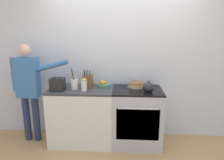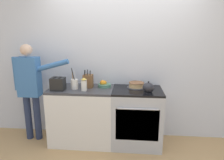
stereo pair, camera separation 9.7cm
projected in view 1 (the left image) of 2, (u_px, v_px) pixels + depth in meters
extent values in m
plane|color=tan|center=(120.00, 153.00, 3.01)|extent=(16.00, 16.00, 0.00)
cube|color=silver|center=(122.00, 61.00, 3.31)|extent=(8.00, 0.04, 2.60)
cube|color=white|center=(82.00, 116.00, 3.24)|extent=(0.99, 0.60, 0.88)
cube|color=#3D3D42|center=(81.00, 89.00, 3.13)|extent=(0.99, 0.60, 0.03)
cube|color=#B7BABF|center=(136.00, 118.00, 3.19)|extent=(0.76, 0.60, 0.88)
cube|color=black|center=(138.00, 125.00, 2.89)|extent=(0.63, 0.01, 0.49)
cylinder|color=#B7BABF|center=(138.00, 109.00, 2.81)|extent=(0.57, 0.02, 0.02)
cube|color=black|center=(137.00, 90.00, 3.08)|extent=(0.76, 0.60, 0.03)
cylinder|color=#4C4C51|center=(136.00, 87.00, 3.18)|extent=(0.29, 0.29, 0.01)
cylinder|color=tan|center=(136.00, 86.00, 3.18)|extent=(0.23, 0.23, 0.03)
cylinder|color=tan|center=(136.00, 84.00, 3.17)|extent=(0.23, 0.23, 0.03)
cylinder|color=brown|center=(136.00, 82.00, 3.17)|extent=(0.24, 0.24, 0.01)
cylinder|color=#232328|center=(148.00, 92.00, 2.94)|extent=(0.12, 0.12, 0.01)
ellipsoid|color=#232328|center=(148.00, 87.00, 2.92)|extent=(0.17, 0.17, 0.15)
cone|color=#232328|center=(154.00, 86.00, 2.91)|extent=(0.08, 0.04, 0.07)
sphere|color=black|center=(149.00, 82.00, 2.90)|extent=(0.02, 0.02, 0.02)
cube|color=brown|center=(88.00, 81.00, 3.16)|extent=(0.15, 0.14, 0.20)
cylinder|color=black|center=(84.00, 73.00, 3.09)|extent=(0.01, 0.04, 0.08)
cylinder|color=black|center=(87.00, 73.00, 3.08)|extent=(0.01, 0.04, 0.09)
cylinder|color=black|center=(90.00, 73.00, 3.08)|extent=(0.01, 0.04, 0.08)
cylinder|color=black|center=(85.00, 73.00, 3.12)|extent=(0.01, 0.04, 0.08)
cylinder|color=silver|center=(74.00, 85.00, 3.06)|extent=(0.11, 0.11, 0.15)
cylinder|color=#B7BABF|center=(75.00, 79.00, 3.03)|extent=(0.02, 0.03, 0.23)
cylinder|color=#A37A51|center=(73.00, 78.00, 3.02)|extent=(0.04, 0.05, 0.26)
cylinder|color=black|center=(73.00, 77.00, 3.01)|extent=(0.07, 0.01, 0.28)
cylinder|color=#4C7F66|center=(104.00, 85.00, 3.21)|extent=(0.21, 0.21, 0.05)
sphere|color=orange|center=(103.00, 83.00, 3.20)|extent=(0.08, 0.08, 0.08)
sphere|color=orange|center=(104.00, 83.00, 3.20)|extent=(0.07, 0.07, 0.07)
sphere|color=orange|center=(102.00, 83.00, 3.20)|extent=(0.08, 0.08, 0.08)
cube|color=black|center=(58.00, 84.00, 3.00)|extent=(0.20, 0.17, 0.19)
cube|color=black|center=(54.00, 78.00, 2.98)|extent=(0.02, 0.12, 0.00)
cube|color=black|center=(60.00, 78.00, 2.97)|extent=(0.02, 0.12, 0.00)
cube|color=black|center=(50.00, 82.00, 2.99)|extent=(0.02, 0.02, 0.01)
cube|color=white|center=(84.00, 86.00, 2.97)|extent=(0.07, 0.07, 0.16)
pyramid|color=#E0BC4C|center=(84.00, 79.00, 2.95)|extent=(0.07, 0.07, 0.03)
cylinder|color=#283351|center=(27.00, 118.00, 3.30)|extent=(0.11, 0.11, 0.76)
cylinder|color=#283351|center=(36.00, 119.00, 3.29)|extent=(0.11, 0.11, 0.76)
cube|color=#3D70AD|center=(27.00, 77.00, 3.14)|extent=(0.34, 0.20, 0.63)
cylinder|color=#3D70AD|center=(14.00, 74.00, 3.14)|extent=(0.08, 0.08, 0.54)
cylinder|color=#3D70AD|center=(51.00, 66.00, 3.07)|extent=(0.54, 0.08, 0.22)
sphere|color=beige|center=(25.00, 50.00, 3.04)|extent=(0.18, 0.18, 0.18)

